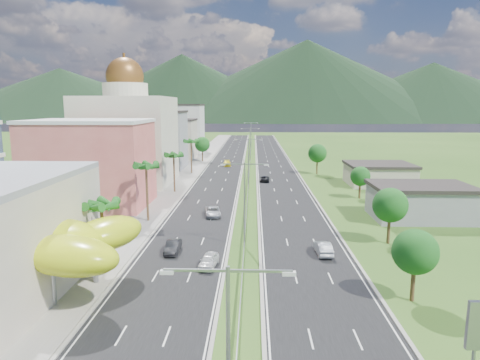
{
  "coord_description": "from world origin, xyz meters",
  "views": [
    {
      "loc": [
        1.11,
        -42.95,
        18.03
      ],
      "look_at": [
        -0.89,
        20.17,
        7.0
      ],
      "focal_mm": 32.0,
      "sensor_mm": 36.0,
      "label": 1
    }
  ],
  "objects": [
    {
      "name": "ground",
      "position": [
        0.0,
        0.0,
        0.0
      ],
      "size": [
        500.0,
        500.0,
        0.0
      ],
      "primitive_type": "plane",
      "color": "#2D5119",
      "rests_on": "ground"
    },
    {
      "name": "road_left",
      "position": [
        -7.5,
        90.0,
        0.02
      ],
      "size": [
        11.0,
        260.0,
        0.04
      ],
      "primitive_type": "cube",
      "color": "black",
      "rests_on": "ground"
    },
    {
      "name": "road_right",
      "position": [
        7.5,
        90.0,
        0.02
      ],
      "size": [
        11.0,
        260.0,
        0.04
      ],
      "primitive_type": "cube",
      "color": "black",
      "rests_on": "ground"
    },
    {
      "name": "sidewalk_left",
      "position": [
        -17.0,
        90.0,
        0.06
      ],
      "size": [
        7.0,
        260.0,
        0.12
      ],
      "primitive_type": "cube",
      "color": "gray",
      "rests_on": "ground"
    },
    {
      "name": "median_guardrail",
      "position": [
        0.0,
        71.99,
        0.62
      ],
      "size": [
        0.1,
        216.06,
        0.76
      ],
      "color": "gray",
      "rests_on": "ground"
    },
    {
      "name": "streetlight_median_a",
      "position": [
        0.0,
        -25.0,
        6.75
      ],
      "size": [
        6.04,
        0.25,
        11.0
      ],
      "color": "gray",
      "rests_on": "ground"
    },
    {
      "name": "streetlight_median_b",
      "position": [
        0.0,
        10.0,
        6.75
      ],
      "size": [
        6.04,
        0.25,
        11.0
      ],
      "color": "gray",
      "rests_on": "ground"
    },
    {
      "name": "streetlight_median_c",
      "position": [
        0.0,
        50.0,
        6.75
      ],
      "size": [
        6.04,
        0.25,
        11.0
      ],
      "color": "gray",
      "rests_on": "ground"
    },
    {
      "name": "streetlight_median_d",
      "position": [
        0.0,
        95.0,
        6.75
      ],
      "size": [
        6.04,
        0.25,
        11.0
      ],
      "color": "gray",
      "rests_on": "ground"
    },
    {
      "name": "streetlight_median_e",
      "position": [
        0.0,
        140.0,
        6.75
      ],
      "size": [
        6.04,
        0.25,
        11.0
      ],
      "color": "gray",
      "rests_on": "ground"
    },
    {
      "name": "lime_canopy",
      "position": [
        -20.0,
        -4.0,
        4.99
      ],
      "size": [
        18.0,
        15.0,
        7.4
      ],
      "color": "#BACD14",
      "rests_on": "ground"
    },
    {
      "name": "pink_shophouse",
      "position": [
        -28.0,
        32.0,
        7.5
      ],
      "size": [
        20.0,
        15.0,
        15.0
      ],
      "primitive_type": "cube",
      "color": "#CA5753",
      "rests_on": "ground"
    },
    {
      "name": "domed_building",
      "position": [
        -28.0,
        55.0,
        11.35
      ],
      "size": [
        20.0,
        20.0,
        28.7
      ],
      "color": "beige",
      "rests_on": "ground"
    },
    {
      "name": "midrise_grey",
      "position": [
        -27.0,
        80.0,
        8.0
      ],
      "size": [
        16.0,
        15.0,
        16.0
      ],
      "primitive_type": "cube",
      "color": "gray",
      "rests_on": "ground"
    },
    {
      "name": "midrise_beige",
      "position": [
        -27.0,
        102.0,
        6.5
      ],
      "size": [
        16.0,
        15.0,
        13.0
      ],
      "primitive_type": "cube",
      "color": "#B2A593",
      "rests_on": "ground"
    },
    {
      "name": "midrise_white",
      "position": [
        -27.0,
        125.0,
        9.0
      ],
      "size": [
        16.0,
        15.0,
        18.0
      ],
      "primitive_type": "cube",
      "color": "silver",
      "rests_on": "ground"
    },
    {
      "name": "shed_near",
      "position": [
        28.0,
        25.0,
        2.5
      ],
      "size": [
        15.0,
        10.0,
        5.0
      ],
      "primitive_type": "cube",
      "color": "gray",
      "rests_on": "ground"
    },
    {
      "name": "shed_far",
      "position": [
        30.0,
        55.0,
        2.2
      ],
      "size": [
        14.0,
        12.0,
        4.4
      ],
      "primitive_type": "cube",
      "color": "#B2A593",
      "rests_on": "ground"
    },
    {
      "name": "palm_tree_b",
      "position": [
        -15.5,
        2.0,
        7.06
      ],
      "size": [
        3.6,
        3.6,
        8.1
      ],
      "color": "#47301C",
      "rests_on": "ground"
    },
    {
      "name": "palm_tree_c",
      "position": [
        -15.5,
        22.0,
        8.5
      ],
      "size": [
        3.6,
        3.6,
        9.6
      ],
      "color": "#47301C",
      "rests_on": "ground"
    },
    {
      "name": "palm_tree_d",
      "position": [
        -15.5,
        45.0,
        7.54
      ],
      "size": [
        3.6,
        3.6,
        8.6
      ],
      "color": "#47301C",
      "rests_on": "ground"
    },
    {
      "name": "palm_tree_e",
      "position": [
        -15.5,
        70.0,
        8.31
      ],
      "size": [
        3.6,
        3.6,
        9.4
      ],
      "color": "#47301C",
      "rests_on": "ground"
    },
    {
      "name": "leafy_tree_lfar",
      "position": [
        -15.5,
        95.0,
        5.58
      ],
      "size": [
        4.9,
        4.9,
        8.05
      ],
      "color": "#47301C",
      "rests_on": "ground"
    },
    {
      "name": "leafy_tree_ra",
      "position": [
        16.0,
        -5.0,
        4.78
      ],
      "size": [
        4.2,
        4.2,
        6.9
      ],
      "color": "#47301C",
      "rests_on": "ground"
    },
    {
      "name": "leafy_tree_rb",
      "position": [
        19.0,
        12.0,
        5.18
      ],
      "size": [
        4.55,
        4.55,
        7.47
      ],
      "color": "#47301C",
      "rests_on": "ground"
    },
    {
      "name": "leafy_tree_rc",
      "position": [
        22.0,
        40.0,
        4.37
      ],
      "size": [
        3.85,
        3.85,
        6.33
      ],
      "color": "#47301C",
      "rests_on": "ground"
    },
    {
      "name": "leafy_tree_rd",
      "position": [
        18.0,
        70.0,
        5.58
      ],
      "size": [
        4.9,
        4.9,
        8.05
      ],
      "color": "#47301C",
      "rests_on": "ground"
    },
    {
      "name": "mountain_ridge",
      "position": [
        60.0,
        450.0,
        0.0
      ],
      "size": [
        860.0,
        140.0,
        90.0
      ],
      "primitive_type": null,
      "color": "black",
      "rests_on": "ground"
    },
    {
      "name": "car_white_near_left",
      "position": [
        -3.87,
        2.82,
        0.78
      ],
      "size": [
        2.28,
        4.53,
        1.48
      ],
      "primitive_type": "imported",
      "rotation": [
        0.0,
        0.0,
        -0.13
      ],
      "color": "silver",
      "rests_on": "road_left"
    },
    {
      "name": "car_dark_left",
      "position": [
        -8.83,
        7.48,
        0.78
      ],
      "size": [
        1.59,
        4.52,
        1.49
      ],
      "primitive_type": "imported",
      "rotation": [
        0.0,
        0.0,
        0.0
      ],
      "color": "black",
      "rests_on": "road_left"
    },
    {
      "name": "car_silver_mid_left",
      "position": [
        -5.58,
        25.34,
        0.78
      ],
      "size": [
        3.27,
        5.65,
        1.48
      ],
      "primitive_type": "imported",
      "rotation": [
        0.0,
        0.0,
        0.16
      ],
      "color": "#A7A9AF",
      "rests_on": "road_left"
    },
    {
      "name": "car_yellow_far_left",
      "position": [
        -6.83,
        84.57,
        0.82
      ],
      "size": [
        2.66,
        5.57,
        1.57
      ],
      "primitive_type": "imported",
      "rotation": [
        0.0,
        0.0,
        0.09
      ],
      "color": "yellow",
      "rests_on": "road_left"
    },
    {
      "name": "car_silver_right",
      "position": [
        9.69,
        7.42,
        0.83
      ],
      "size": [
        1.91,
        4.88,
        1.58
      ],
      "primitive_type": "imported",
      "rotation": [
        0.0,
        0.0,
        3.19
      ],
      "color": "#A2A4AA",
      "rests_on": "road_right"
    },
    {
      "name": "car_dark_far_right",
      "position": [
        3.81,
        58.39,
        0.7
      ],
      "size": [
        2.49,
        4.87,
        1.32
      ],
      "primitive_type": "imported",
      "rotation": [
        0.0,
        0.0,
        3.08
      ],
      "color": "black",
      "rests_on": "road_right"
    }
  ]
}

